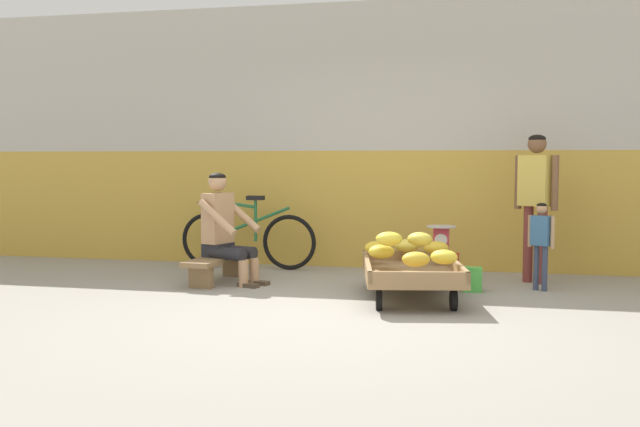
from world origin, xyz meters
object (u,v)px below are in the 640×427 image
customer_child (541,237)px  shopping_bag (473,279)px  low_bench (218,263)px  customer_adult (536,191)px  plastic_crate (441,268)px  banana_cart (411,273)px  weighing_scale (441,239)px  bicycle_near_left (247,238)px  vendor_seated (225,228)px

customer_child → shopping_bag: bearing=-161.7°
shopping_bag → low_bench: bearing=-179.7°
customer_adult → shopping_bag: customer_adult is taller
plastic_crate → low_bench: bearing=-167.9°
banana_cart → customer_child: 1.42m
weighing_scale → customer_child: size_ratio=0.35×
customer_adult → bicycle_near_left: bearing=174.4°
low_bench → customer_adult: 3.37m
plastic_crate → customer_adult: 1.26m
vendor_seated → customer_adult: customer_adult is taller
customer_adult → customer_child: size_ratio=1.78×
bicycle_near_left → vendor_seated: bearing=-84.5°
low_bench → shopping_bag: low_bench is taller
weighing_scale → customer_child: 1.01m
bicycle_near_left → banana_cart: bearing=-35.9°
bicycle_near_left → customer_adult: bearing=-5.6°
low_bench → customer_adult: customer_adult is taller
vendor_seated → plastic_crate: 2.28m
low_bench → vendor_seated: vendor_seated is taller
vendor_seated → plastic_crate: vendor_seated is taller
banana_cart → bicycle_near_left: (-2.07, 1.50, 0.11)m
banana_cart → weighing_scale: 1.03m
vendor_seated → customer_child: (3.16, 0.25, -0.04)m
low_bench → plastic_crate: (2.27, 0.49, -0.05)m
plastic_crate → customer_child: customer_child is taller
plastic_crate → customer_child: size_ratio=0.42×
customer_adult → vendor_seated: bearing=-167.2°
banana_cart → bicycle_near_left: size_ratio=0.95×
plastic_crate → bicycle_near_left: 2.35m
customer_adult → customer_child: customer_adult is taller
weighing_scale → customer_child: (0.97, -0.26, 0.08)m
banana_cart → vendor_seated: 2.05m
plastic_crate → weighing_scale: weighing_scale is taller
banana_cart → weighing_scale: weighing_scale is taller
shopping_bag → customer_adult: bearing=47.5°
weighing_scale → customer_adult: 1.09m
weighing_scale → shopping_bag: 0.67m
banana_cart → plastic_crate: size_ratio=4.37×
customer_child → low_bench: bearing=-176.0°
bicycle_near_left → customer_child: 3.35m
low_bench → plastic_crate: plastic_crate is taller
plastic_crate → shopping_bag: 0.58m
low_bench → bicycle_near_left: size_ratio=0.68×
plastic_crate → weighing_scale: 0.30m
customer_adult → shopping_bag: (-0.61, -0.67, -0.83)m
low_bench → bicycle_near_left: bicycle_near_left is taller
banana_cart → vendor_seated: bearing=166.7°
weighing_scale → vendor_seated: bearing=-166.8°
low_bench → plastic_crate: 2.32m
weighing_scale → bicycle_near_left: bearing=167.2°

